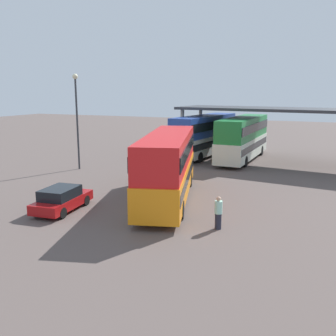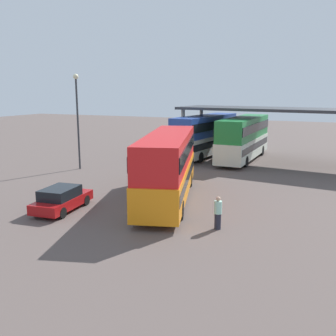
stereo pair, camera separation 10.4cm
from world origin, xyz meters
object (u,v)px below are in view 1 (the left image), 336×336
object	(u,v)px
parked_hatchback	(62,199)
lamppost_tall	(77,110)
double_decker_main	(168,164)
double_decker_mid_row	(243,137)
double_decker_near_canopy	(205,134)
pedestrian_waiting	(218,213)

from	to	relation	value
parked_hatchback	lamppost_tall	bearing A→B (deg)	25.77
double_decker_main	lamppost_tall	size ratio (longest dim) A/B	1.45
double_decker_mid_row	lamppost_tall	distance (m)	15.75
double_decker_near_canopy	lamppost_tall	size ratio (longest dim) A/B	1.40
double_decker_main	lamppost_tall	bearing A→B (deg)	46.10
parked_hatchback	lamppost_tall	size ratio (longest dim) A/B	0.52
parked_hatchback	double_decker_mid_row	bearing A→B (deg)	-22.10
parked_hatchback	double_decker_mid_row	size ratio (longest dim) A/B	0.36
double_decker_near_canopy	parked_hatchback	bearing A→B (deg)	-177.62
parked_hatchback	pedestrian_waiting	bearing A→B (deg)	-91.43
double_decker_near_canopy	double_decker_mid_row	world-z (taller)	double_decker_near_canopy
parked_hatchback	pedestrian_waiting	size ratio (longest dim) A/B	2.53
double_decker_mid_row	lamppost_tall	xyz separation A→B (m)	(-11.95, -9.88, 2.75)
double_decker_mid_row	parked_hatchback	bearing A→B (deg)	165.29
double_decker_mid_row	pedestrian_waiting	size ratio (longest dim) A/B	6.95
double_decker_main	double_decker_near_canopy	size ratio (longest dim) A/B	1.03
parked_hatchback	double_decker_near_canopy	xyz separation A→B (m)	(1.82, 20.35, 1.61)
double_decker_near_canopy	double_decker_mid_row	xyz separation A→B (m)	(4.02, -0.49, -0.02)
lamppost_tall	double_decker_main	bearing A→B (deg)	-27.67
double_decker_main	double_decker_mid_row	distance (m)	15.55
double_decker_main	double_decker_near_canopy	bearing A→B (deg)	-6.33
double_decker_mid_row	pedestrian_waiting	xyz separation A→B (m)	(3.01, -19.20, -1.45)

